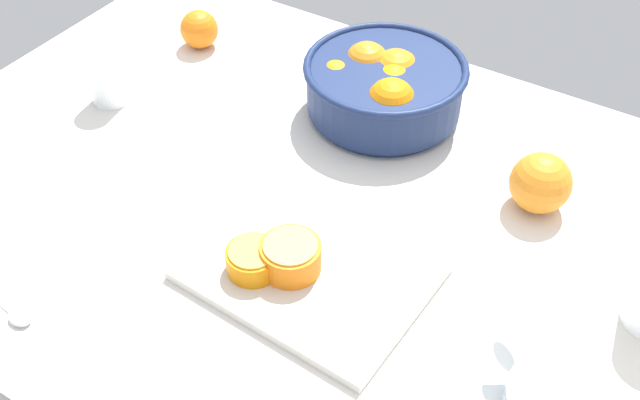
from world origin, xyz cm
name	(u,v)px	position (x,y,z in cm)	size (l,w,h in cm)	color
ground_plane	(354,229)	(0.00, 0.00, -1.50)	(135.99, 85.49, 3.00)	silver
fruit_bowl	(383,85)	(-8.33, 22.92, 5.12)	(24.75, 24.75, 10.32)	navy
juice_glass	(107,79)	(-46.25, 3.12, 4.04)	(5.70, 5.70, 8.76)	white
cutting_board	(306,269)	(-0.49, -10.94, 0.70)	(28.49, 21.65, 1.39)	beige
orange_half_0	(253,260)	(-5.69, -14.81, 3.04)	(6.62, 6.62, 3.35)	orange
orange_half_1	(291,256)	(-1.92, -12.19, 3.42)	(7.52, 7.52, 4.12)	orange
orange_half_2	(291,254)	(-2.31, -11.45, 2.95)	(6.42, 6.42, 3.17)	orange
loose_orange_0	(541,183)	(19.37, 15.59, 4.13)	(8.26, 8.26, 8.26)	orange
loose_orange_2	(199,29)	(-44.19, 23.31, 3.27)	(6.53, 6.53, 6.53)	orange
spoon	(4,305)	(-28.15, -34.53, 0.44)	(14.45, 3.08, 1.00)	silver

